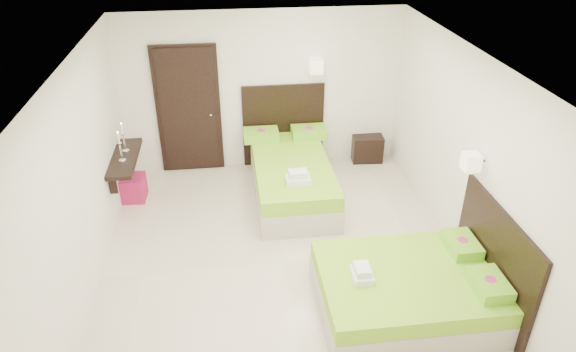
{
  "coord_description": "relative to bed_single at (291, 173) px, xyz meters",
  "views": [
    {
      "loc": [
        -0.59,
        -5.1,
        4.18
      ],
      "look_at": [
        0.1,
        0.3,
        1.1
      ],
      "focal_mm": 32.0,
      "sensor_mm": 36.0,
      "label": 1
    }
  ],
  "objects": [
    {
      "name": "floor",
      "position": [
        -0.33,
        -1.72,
        -0.34
      ],
      "size": [
        5.5,
        5.5,
        0.0
      ],
      "primitive_type": "plane",
      "color": "beige",
      "rests_on": "ground"
    },
    {
      "name": "bed_single",
      "position": [
        0.0,
        0.0,
        0.0
      ],
      "size": [
        1.35,
        2.25,
        1.86
      ],
      "color": "#BFB6A3",
      "rests_on": "ground"
    },
    {
      "name": "bed_double",
      "position": [
        1.02,
        -2.7,
        -0.05
      ],
      "size": [
        1.95,
        1.66,
        1.61
      ],
      "color": "#BFB6A3",
      "rests_on": "ground"
    },
    {
      "name": "nightstand",
      "position": [
        1.45,
        0.96,
        -0.11
      ],
      "size": [
        0.54,
        0.49,
        0.46
      ],
      "primitive_type": "cube",
      "rotation": [
        0.0,
        0.0,
        -0.07
      ],
      "color": "black",
      "rests_on": "ground"
    },
    {
      "name": "ottoman",
      "position": [
        -2.42,
        0.11,
        -0.15
      ],
      "size": [
        0.4,
        0.4,
        0.38
      ],
      "primitive_type": "cube",
      "rotation": [
        0.0,
        0.0,
        -0.05
      ],
      "color": "#9E1546",
      "rests_on": "ground"
    },
    {
      "name": "door",
      "position": [
        -1.53,
        0.98,
        0.71
      ],
      "size": [
        1.02,
        0.15,
        2.14
      ],
      "color": "black",
      "rests_on": "ground"
    },
    {
      "name": "console_shelf",
      "position": [
        -2.42,
        -0.12,
        0.47
      ],
      "size": [
        0.35,
        1.2,
        0.78
      ],
      "color": "black",
      "rests_on": "ground"
    }
  ]
}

